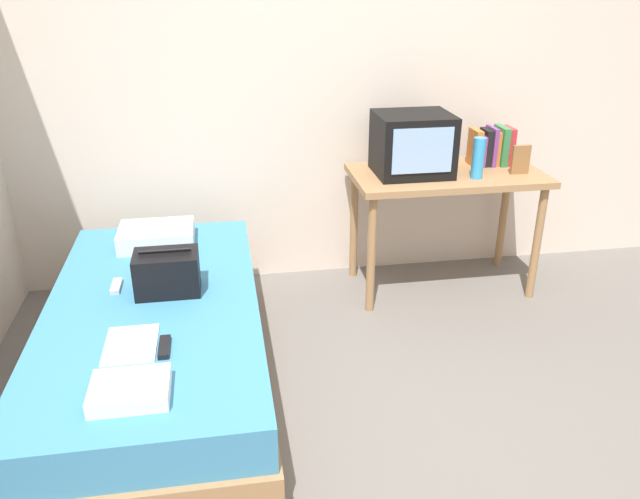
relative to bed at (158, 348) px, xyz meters
The scene contains 14 objects.
ground_plane 1.30m from the bed, 36.18° to the right, with size 8.00×8.00×0.00m, color slate.
wall_back 1.93m from the bed, 50.21° to the left, with size 5.20×0.10×2.60m, color beige.
bed is the anchor object (origin of this frame).
desk 1.96m from the bed, 26.14° to the left, with size 1.16×0.60×0.77m.
tv 1.86m from the bed, 30.00° to the left, with size 0.44×0.39×0.36m.
water_bottle 2.08m from the bed, 21.01° to the left, with size 0.07×0.07×0.24m, color #3399DB.
book_row 2.34m from the bed, 25.30° to the left, with size 0.26×0.17×0.24m.
picture_frame 2.34m from the bed, 19.27° to the left, with size 0.11×0.02×0.18m, color olive.
pillow 0.75m from the bed, 91.72° to the left, with size 0.41×0.31×0.10m, color silver.
handbag 0.37m from the bed, 53.31° to the left, with size 0.30×0.20×0.22m.
magazine 0.44m from the bed, 99.00° to the right, with size 0.21×0.29×0.01m, color white.
remote_dark 0.49m from the bed, 78.74° to the right, with size 0.04×0.16×0.02m, color black.
remote_silver 0.36m from the bed, 135.84° to the left, with size 0.04×0.14×0.02m, color #B7B7BC.
folded_towel 0.76m from the bed, 91.53° to the right, with size 0.28×0.22×0.06m, color white.
Camera 1 is at (-0.68, -1.89, 1.90)m, focal length 35.23 mm.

